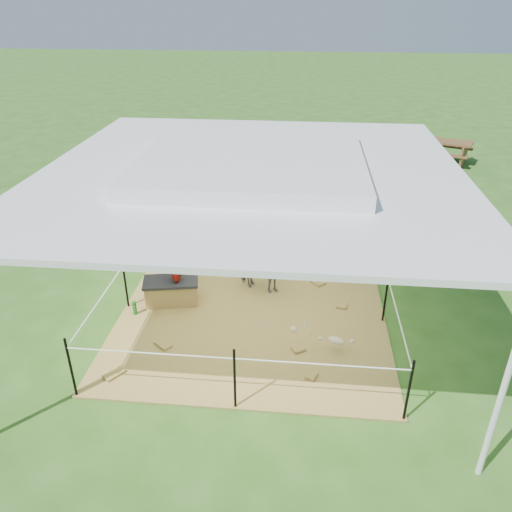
# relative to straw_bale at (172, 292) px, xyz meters

# --- Properties ---
(ground) EXTENTS (90.00, 90.00, 0.00)m
(ground) POSITION_rel_straw_bale_xyz_m (1.50, -0.21, -0.23)
(ground) COLOR #2D5919
(ground) RESTS_ON ground
(hay_patch) EXTENTS (4.60, 4.60, 0.03)m
(hay_patch) POSITION_rel_straw_bale_xyz_m (1.50, -0.21, -0.22)
(hay_patch) COLOR brown
(hay_patch) RESTS_ON ground
(canopy_tent) EXTENTS (6.30, 6.30, 2.90)m
(canopy_tent) POSITION_rel_straw_bale_xyz_m (1.50, -0.21, 2.46)
(canopy_tent) COLOR silver
(canopy_tent) RESTS_ON ground
(rope_fence) EXTENTS (4.54, 4.54, 1.00)m
(rope_fence) POSITION_rel_straw_bale_xyz_m (1.50, -0.21, 0.41)
(rope_fence) COLOR black
(rope_fence) RESTS_ON ground
(straw_bale) EXTENTS (0.98, 0.63, 0.41)m
(straw_bale) POSITION_rel_straw_bale_xyz_m (0.00, 0.00, 0.00)
(straw_bale) COLOR olive
(straw_bale) RESTS_ON hay_patch
(dark_cloth) EXTENTS (1.05, 0.69, 0.05)m
(dark_cloth) POSITION_rel_straw_bale_xyz_m (0.00, 0.00, 0.23)
(dark_cloth) COLOR black
(dark_cloth) RESTS_ON straw_bale
(woman) EXTENTS (0.34, 0.44, 1.09)m
(woman) POSITION_rel_straw_bale_xyz_m (0.10, 0.00, 0.75)
(woman) COLOR #B31A11
(woman) RESTS_ON straw_bale
(green_bottle) EXTENTS (0.08, 0.08, 0.25)m
(green_bottle) POSITION_rel_straw_bale_xyz_m (-0.55, -0.45, -0.08)
(green_bottle) COLOR #16651D
(green_bottle) RESTS_ON hay_patch
(pony) EXTENTS (1.02, 0.71, 0.79)m
(pony) POSITION_rel_straw_bale_xyz_m (1.56, 0.55, 0.19)
(pony) COLOR #4F4F54
(pony) RESTS_ON hay_patch
(pink_hat) EXTENTS (0.24, 0.24, 0.11)m
(pink_hat) POSITION_rel_straw_bale_xyz_m (1.56, 0.55, 0.64)
(pink_hat) COLOR #FF93C6
(pink_hat) RESTS_ON pony
(foal) EXTENTS (0.91, 0.74, 0.45)m
(foal) POSITION_rel_straw_bale_xyz_m (2.90, -1.13, 0.02)
(foal) COLOR beige
(foal) RESTS_ON hay_patch
(trash_barrel) EXTENTS (0.82, 0.82, 1.00)m
(trash_barrel) POSITION_rel_straw_bale_xyz_m (4.75, 6.26, 0.27)
(trash_barrel) COLOR #1857B4
(trash_barrel) RESTS_ON ground
(picnic_table_near) EXTENTS (1.90, 1.76, 0.65)m
(picnic_table_near) POSITION_rel_straw_bale_xyz_m (3.37, 7.80, 0.09)
(picnic_table_near) COLOR brown
(picnic_table_near) RESTS_ON ground
(picnic_table_far) EXTENTS (2.14, 1.88, 0.74)m
(picnic_table_far) POSITION_rel_straw_bale_xyz_m (6.83, 9.31, 0.14)
(picnic_table_far) COLOR #53301C
(picnic_table_far) RESTS_ON ground
(distant_person) EXTENTS (0.58, 0.50, 1.01)m
(distant_person) POSITION_rel_straw_bale_xyz_m (3.20, 7.09, 0.27)
(distant_person) COLOR #3883D2
(distant_person) RESTS_ON ground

